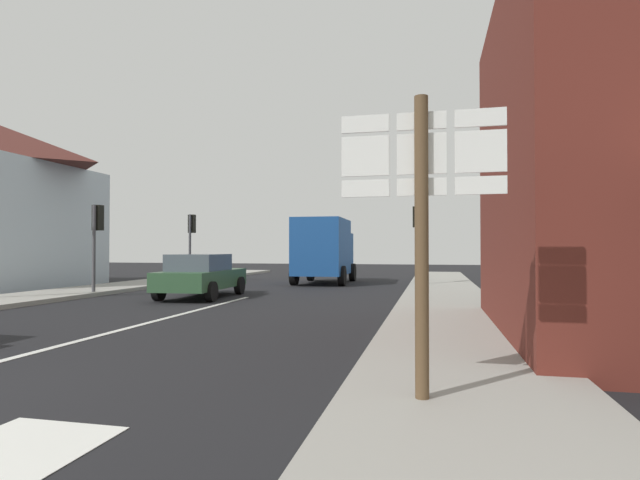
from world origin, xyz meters
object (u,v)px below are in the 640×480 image
traffic_light_far_left (191,232)px  traffic_light_near_left (97,228)px  sedan_far (201,275)px  delivery_truck (324,249)px  route_sign_post (422,214)px  traffic_light_far_right (416,227)px

traffic_light_far_left → traffic_light_near_left: traffic_light_far_left is taller
traffic_light_far_left → sedan_far: bearing=-60.4°
traffic_light_near_left → delivery_truck: bearing=50.0°
route_sign_post → traffic_light_near_left: (-11.52, 10.34, 0.37)m
route_sign_post → sedan_far: bearing=125.9°
route_sign_post → delivery_truck: bearing=105.3°
traffic_light_far_left → traffic_light_near_left: bearing=-90.0°
sedan_far → delivery_truck: delivery_truck is taller
delivery_truck → route_sign_post: (4.96, -18.16, 0.35)m
delivery_truck → traffic_light_far_right: (4.38, -1.38, 0.93)m
traffic_light_far_left → traffic_light_far_right: size_ratio=0.96×
traffic_light_far_left → traffic_light_near_left: size_ratio=1.04×
sedan_far → delivery_truck: size_ratio=0.85×
sedan_far → traffic_light_far_left: traffic_light_far_left is taller
sedan_far → traffic_light_far_left: bearing=119.6°
sedan_far → delivery_truck: bearing=71.4°
traffic_light_far_right → traffic_light_far_left: bearing=176.5°
sedan_far → route_sign_post: 12.94m
traffic_light_far_left → delivery_truck: bearing=6.2°
route_sign_post → traffic_light_far_left: bearing=123.4°
traffic_light_far_right → delivery_truck: bearing=162.6°
route_sign_post → traffic_light_near_left: 15.49m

